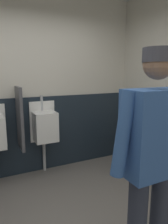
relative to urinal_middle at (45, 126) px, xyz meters
The scene contains 6 objects.
wall_back 0.72m from the urinal_middle, 141.51° to the left, with size 4.37×0.12×2.82m, color beige.
wainscot_band_back 0.35m from the urinal_middle, 152.38° to the left, with size 3.77×0.03×1.22m, color #19232D.
urinal_middle is the anchor object (origin of this frame).
privacy_divider_panel 0.42m from the urinal_middle, 169.35° to the right, with size 0.04×0.40×0.90m, color #4C4C51.
person 2.08m from the urinal_middle, 84.20° to the right, with size 0.66×0.60×1.75m.
trash_bin 1.49m from the urinal_middle, 25.17° to the right, with size 0.33×0.33×0.68m, color #38383D.
Camera 1 is at (-0.56, -1.56, 1.60)m, focal length 33.33 mm.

